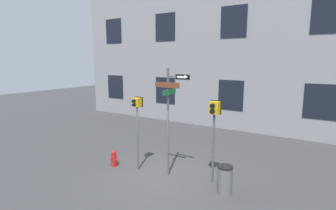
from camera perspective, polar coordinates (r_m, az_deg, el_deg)
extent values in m
plane|color=#38383A|center=(10.20, -2.35, -15.26)|extent=(60.00, 60.00, 0.00)
cube|color=gray|center=(16.88, 14.46, 17.03)|extent=(24.00, 0.60, 13.08)
cube|color=black|center=(21.63, -11.37, 3.89)|extent=(1.58, 0.03, 1.85)
cube|color=black|center=(18.66, -0.61, 3.18)|extent=(1.58, 0.03, 1.85)
cube|color=black|center=(16.56, 13.48, 2.08)|extent=(1.58, 0.03, 1.85)
cube|color=black|center=(15.70, 30.26, 0.61)|extent=(1.58, 0.03, 1.85)
cube|color=black|center=(21.64, -11.76, 15.45)|extent=(1.58, 0.03, 1.85)
cube|color=black|center=(18.67, -0.63, 16.60)|extent=(1.58, 0.03, 1.85)
cube|color=black|center=(16.58, 14.10, 17.19)|extent=(1.58, 0.03, 1.85)
cube|color=black|center=(15.72, 31.67, 16.50)|extent=(1.58, 0.03, 1.85)
cylinder|color=#4C4C51|center=(9.67, 0.00, -3.94)|extent=(0.09, 0.09, 4.04)
cube|color=#4C4C51|center=(9.25, 1.59, 6.17)|extent=(0.60, 0.05, 0.05)
cube|color=brown|center=(9.39, -0.20, 4.39)|extent=(1.02, 0.02, 0.19)
cube|color=#196B2D|center=(9.43, 0.31, 2.87)|extent=(0.02, 0.86, 0.18)
cube|color=black|center=(9.09, 3.18, 6.10)|extent=(0.56, 0.02, 0.18)
cube|color=white|center=(9.10, 2.92, 6.10)|extent=(0.32, 0.01, 0.07)
cone|color=white|center=(9.00, 4.04, 6.05)|extent=(0.10, 0.14, 0.14)
cylinder|color=#4C4C51|center=(10.45, -6.63, -7.21)|extent=(0.08, 0.08, 2.55)
cube|color=gold|center=(10.13, -6.79, 0.60)|extent=(0.30, 0.26, 0.33)
cube|color=black|center=(10.23, -6.30, 0.71)|extent=(0.36, 0.02, 0.39)
cylinder|color=black|center=(9.97, -7.49, 0.88)|extent=(0.11, 0.12, 0.11)
cylinder|color=black|center=(9.99, -7.47, 0.04)|extent=(0.11, 0.12, 0.11)
cylinder|color=orange|center=(10.01, -7.29, 0.92)|extent=(0.09, 0.01, 0.09)
cylinder|color=#4C4C51|center=(9.42, 9.82, -9.36)|extent=(0.08, 0.08, 2.50)
cube|color=gold|center=(9.05, 10.08, -0.59)|extent=(0.33, 0.26, 0.42)
cube|color=black|center=(9.18, 10.42, -0.46)|extent=(0.39, 0.02, 0.48)
cylinder|color=black|center=(8.86, 9.63, -0.18)|extent=(0.15, 0.12, 0.15)
cylinder|color=black|center=(8.90, 9.60, -1.38)|extent=(0.15, 0.12, 0.15)
cylinder|color=silver|center=(8.91, 9.77, -0.12)|extent=(0.12, 0.01, 0.12)
cylinder|color=red|center=(11.21, -11.72, -11.67)|extent=(0.23, 0.23, 0.51)
sphere|color=red|center=(11.10, -11.78, -10.15)|extent=(0.19, 0.19, 0.19)
cylinder|color=red|center=(11.30, -12.29, -11.37)|extent=(0.08, 0.08, 0.08)
cylinder|color=red|center=(11.10, -11.14, -11.73)|extent=(0.08, 0.08, 0.08)
cylinder|color=#59595B|center=(9.04, 12.26, -15.75)|extent=(0.48, 0.48, 0.90)
cylinder|color=black|center=(8.85, 12.37, -12.99)|extent=(0.51, 0.51, 0.04)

